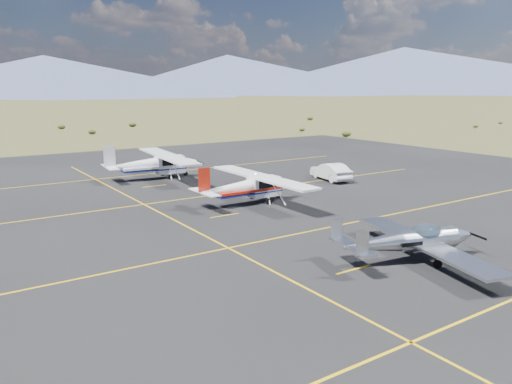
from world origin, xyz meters
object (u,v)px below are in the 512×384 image
object	(u,v)px
aircraft_cessna	(248,186)
sedan	(331,171)
aircraft_low_wing	(412,241)
aircraft_plain	(154,163)

from	to	relation	value
aircraft_cessna	sedan	size ratio (longest dim) A/B	2.43
aircraft_low_wing	aircraft_cessna	world-z (taller)	aircraft_cessna
aircraft_low_wing	aircraft_plain	world-z (taller)	aircraft_plain
aircraft_low_wing	sedan	distance (m)	19.80
sedan	aircraft_plain	bearing A→B (deg)	-25.85
aircraft_cessna	aircraft_plain	world-z (taller)	aircraft_plain
aircraft_cessna	sedan	world-z (taller)	aircraft_cessna
aircraft_cessna	sedan	bearing A→B (deg)	18.00
aircraft_cessna	aircraft_plain	distance (m)	12.22
aircraft_plain	sedan	size ratio (longest dim) A/B	2.72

